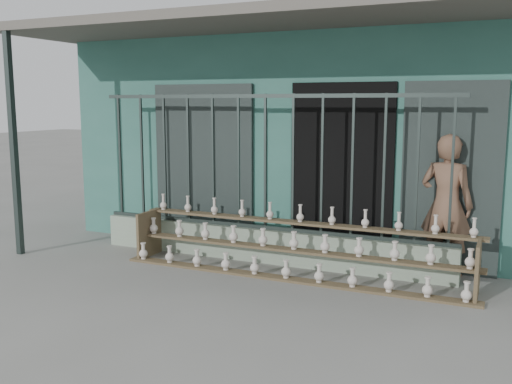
% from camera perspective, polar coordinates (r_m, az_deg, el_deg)
% --- Properties ---
extents(ground, '(60.00, 60.00, 0.00)m').
position_cam_1_polar(ground, '(6.67, -3.56, -9.75)').
color(ground, slate).
extents(workshop_building, '(7.40, 6.60, 3.21)m').
position_cam_1_polar(workshop_building, '(10.27, 7.44, 6.00)').
color(workshop_building, '#31685B').
rests_on(workshop_building, ground).
extents(parapet_wall, '(5.00, 0.20, 0.45)m').
position_cam_1_polar(parapet_wall, '(7.74, 0.91, -5.36)').
color(parapet_wall, '#90A38B').
rests_on(parapet_wall, ground).
extents(security_fence, '(5.00, 0.04, 1.80)m').
position_cam_1_polar(security_fence, '(7.54, 0.93, 2.95)').
color(security_fence, '#283330').
rests_on(security_fence, parapet_wall).
extents(shelf_rack, '(4.50, 0.68, 0.85)m').
position_cam_1_polar(shelf_rack, '(7.13, 3.72, -5.51)').
color(shelf_rack, brown).
rests_on(shelf_rack, ground).
extents(elderly_woman, '(0.71, 0.54, 1.76)m').
position_cam_1_polar(elderly_woman, '(7.41, 18.50, -1.27)').
color(elderly_woman, brown).
rests_on(elderly_woman, ground).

